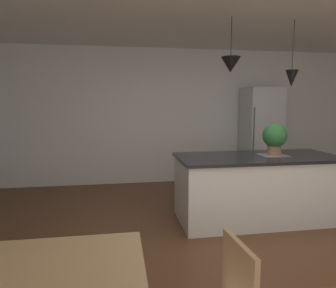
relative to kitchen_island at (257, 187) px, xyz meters
The scene contains 7 objects.
ground_plane 1.21m from the kitchen_island, 119.60° to the right, with size 10.00×8.40×0.04m, color brown.
wall_back_kitchen 2.52m from the kitchen_island, 103.48° to the left, with size 10.00×0.12×2.70m, color white.
kitchen_island is the anchor object (origin of this frame).
refrigerator 2.19m from the kitchen_island, 62.84° to the left, with size 0.70×0.67×1.93m.
pendant_over_island_main 1.70m from the kitchen_island, behind, with size 0.25×0.25×0.70m.
pendant_over_island_aux 1.54m from the kitchen_island, ahead, with size 0.16×0.16×0.87m.
potted_plant_on_island 0.72m from the kitchen_island, ahead, with size 0.33×0.33×0.44m.
Camera 1 is at (-1.31, -2.79, 1.60)m, focal length 31.87 mm.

